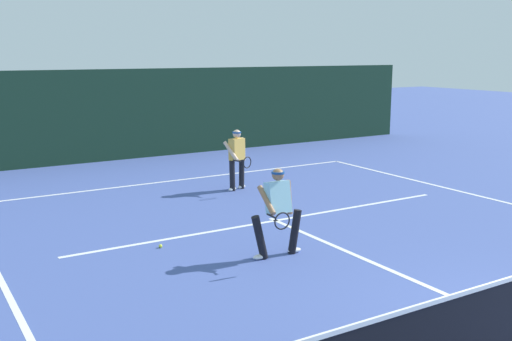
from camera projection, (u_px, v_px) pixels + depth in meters
name	position (u px, v px, depth m)	size (l,w,h in m)	color
court_line_baseline_far	(181.00, 180.00, 16.56)	(10.94, 0.10, 0.01)	white
court_line_service	(276.00, 221.00, 12.55)	(8.92, 0.10, 0.01)	white
court_line_centre	(373.00, 263.00, 10.04)	(0.10, 6.40, 0.01)	white
player_near	(278.00, 209.00, 10.20)	(0.99, 0.87, 1.55)	black
player_far	(237.00, 157.00, 15.20)	(0.64, 0.88, 1.55)	black
tennis_ball	(160.00, 246.00, 10.81)	(0.07, 0.07, 0.07)	#D1E033
back_fence_windscreen	(130.00, 114.00, 19.59)	(23.05, 0.12, 2.94)	#1A3625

